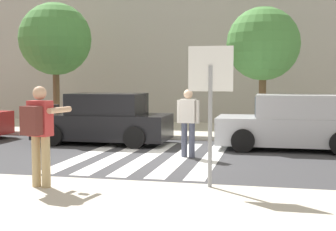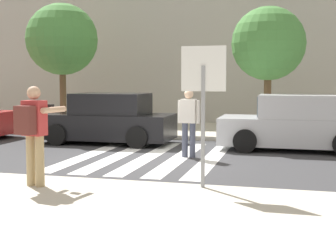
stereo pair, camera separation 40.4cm
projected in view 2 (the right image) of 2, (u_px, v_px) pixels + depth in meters
The scene contains 15 objects.
ground_plane at pixel (147, 158), 11.80m from camera, with size 120.00×120.00×0.00m, color #38383A.
sidewalk_far at pixel (194, 130), 17.58m from camera, with size 60.00×4.80×0.14m, color beige.
building_facade_far at pixel (213, 53), 21.58m from camera, with size 56.00×4.00×6.39m, color #ADA89E.
crosswalk_stripe_0 at pixel (92, 154), 12.39m from camera, with size 0.44×5.20×0.01m, color silver.
crosswalk_stripe_1 at pixel (120, 155), 12.19m from camera, with size 0.44×5.20×0.01m, color silver.
crosswalk_stripe_2 at pixel (149, 156), 11.99m from camera, with size 0.44×5.20×0.01m, color silver.
crosswalk_stripe_3 at pixel (180, 158), 11.79m from camera, with size 0.44×5.20×0.01m, color silver.
crosswalk_stripe_4 at pixel (211, 159), 11.59m from camera, with size 0.44×5.20×0.01m, color silver.
stop_sign at pixel (203, 85), 7.86m from camera, with size 0.76×0.08×2.40m.
photographer_with_backpack at pixel (33, 127), 7.98m from camera, with size 0.67×0.91×1.72m.
pedestrian_crossing at pixel (189, 119), 11.80m from camera, with size 0.58×0.27×1.72m.
parked_car_black at pixel (108, 120), 14.46m from camera, with size 4.10×1.92×1.55m.
parked_car_silver at pixel (295, 124), 13.05m from camera, with size 4.10×1.92×1.55m.
street_tree_west at pixel (62, 40), 17.24m from camera, with size 2.64×2.64×4.63m.
street_tree_center at pixel (268, 44), 15.19m from camera, with size 2.40×2.40×4.20m.
Camera 2 is at (3.46, -11.17, 1.98)m, focal length 50.00 mm.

